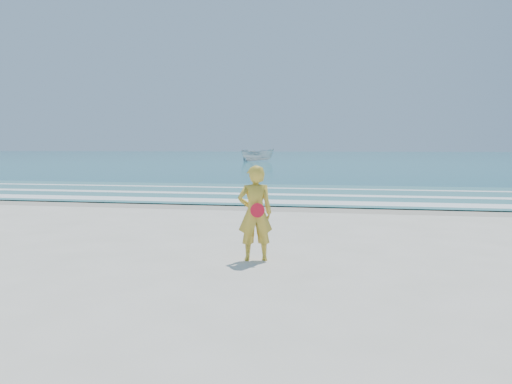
# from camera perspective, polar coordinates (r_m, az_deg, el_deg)

# --- Properties ---
(ground) EXTENTS (400.00, 400.00, 0.00)m
(ground) POSITION_cam_1_polar(r_m,az_deg,el_deg) (9.17, -4.94, -8.49)
(ground) COLOR silver
(ground) RESTS_ON ground
(wet_sand) EXTENTS (400.00, 2.40, 0.00)m
(wet_sand) POSITION_cam_1_polar(r_m,az_deg,el_deg) (17.87, 2.86, -1.75)
(wet_sand) COLOR #B2A893
(wet_sand) RESTS_ON ground
(ocean) EXTENTS (400.00, 190.00, 0.04)m
(ocean) POSITION_cam_1_polar(r_m,az_deg,el_deg) (113.62, 9.51, 4.07)
(ocean) COLOR #19727F
(ocean) RESTS_ON ground
(shallow) EXTENTS (400.00, 10.00, 0.01)m
(shallow) POSITION_cam_1_polar(r_m,az_deg,el_deg) (22.81, 4.57, -0.14)
(shallow) COLOR #59B7AD
(shallow) RESTS_ON ocean
(foam_near) EXTENTS (400.00, 1.40, 0.01)m
(foam_near) POSITION_cam_1_polar(r_m,az_deg,el_deg) (19.15, 3.39, -1.13)
(foam_near) COLOR white
(foam_near) RESTS_ON shallow
(foam_mid) EXTENTS (400.00, 0.90, 0.01)m
(foam_mid) POSITION_cam_1_polar(r_m,az_deg,el_deg) (22.01, 4.35, -0.31)
(foam_mid) COLOR white
(foam_mid) RESTS_ON shallow
(foam_far) EXTENTS (400.00, 0.60, 0.01)m
(foam_far) POSITION_cam_1_polar(r_m,az_deg,el_deg) (25.28, 5.18, 0.40)
(foam_far) COLOR white
(foam_far) RESTS_ON shallow
(boat) EXTENTS (4.80, 1.97, 1.83)m
(boat) POSITION_cam_1_polar(r_m,az_deg,el_deg) (71.26, 0.18, 4.25)
(boat) COLOR silver
(boat) RESTS_ON ocean
(woman) EXTENTS (0.76, 0.61, 1.82)m
(woman) POSITION_cam_1_polar(r_m,az_deg,el_deg) (9.47, -0.10, -2.43)
(woman) COLOR gold
(woman) RESTS_ON ground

